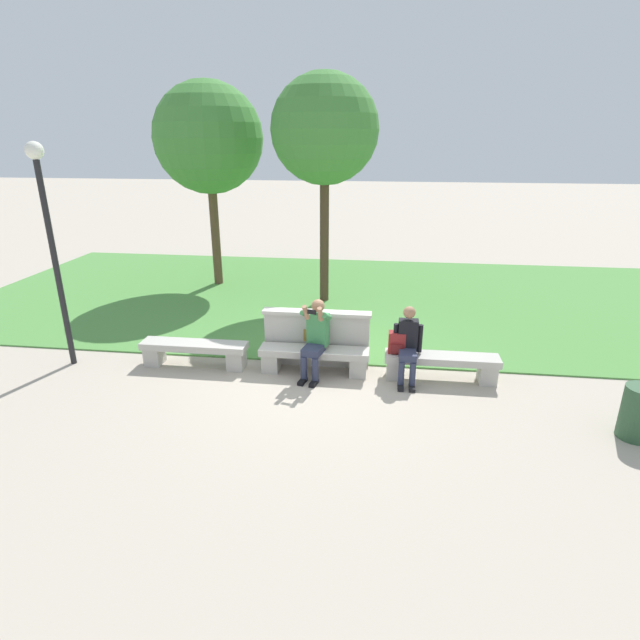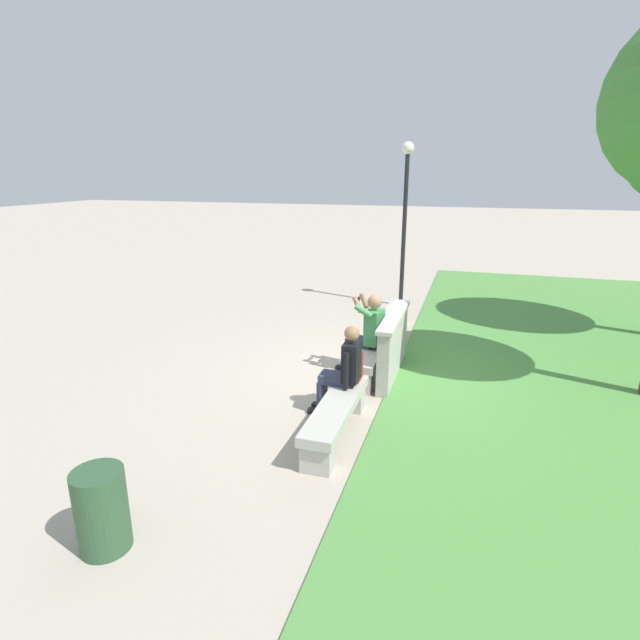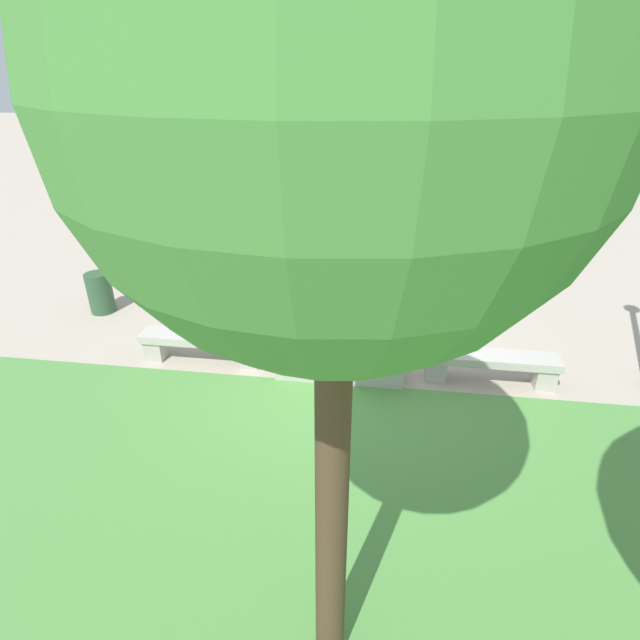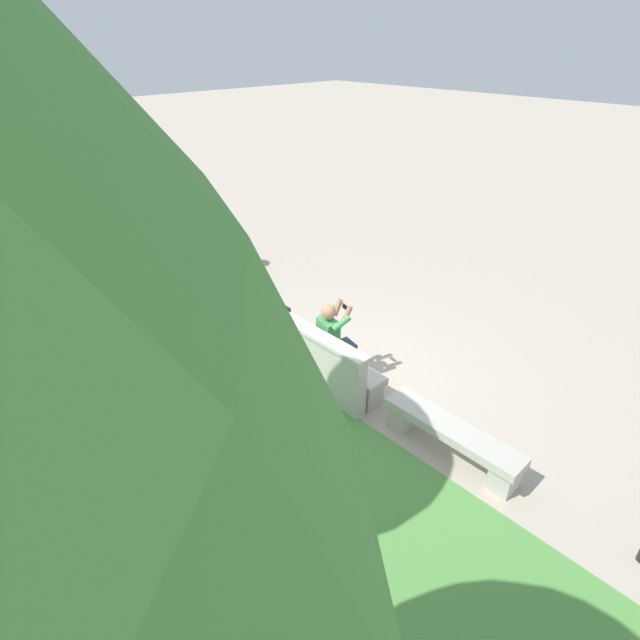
{
  "view_description": "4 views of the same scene",
  "coord_description": "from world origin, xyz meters",
  "px_view_note": "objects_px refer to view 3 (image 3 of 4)",
  "views": [
    {
      "loc": [
        1.09,
        -7.73,
        3.84
      ],
      "look_at": [
        0.13,
        -0.22,
        1.06
      ],
      "focal_mm": 28.0,
      "sensor_mm": 36.0,
      "label": 1
    },
    {
      "loc": [
        7.47,
        1.45,
        3.16
      ],
      "look_at": [
        0.52,
        -0.71,
        0.97
      ],
      "focal_mm": 28.0,
      "sensor_mm": 36.0,
      "label": 2
    },
    {
      "loc": [
        -0.54,
        6.3,
        4.1
      ],
      "look_at": [
        0.34,
        -0.18,
        0.74
      ],
      "focal_mm": 28.0,
      "sensor_mm": 36.0,
      "label": 3
    },
    {
      "loc": [
        -4.44,
        4.44,
        4.71
      ],
      "look_at": [
        0.51,
        -0.21,
        0.79
      ],
      "focal_mm": 28.0,
      "sensor_mm": 36.0,
      "label": 4
    }
  ],
  "objects_px": {
    "bench_mid": "(202,344)",
    "person_photographer": "(340,325)",
    "bench_main": "(491,364)",
    "bench_near": "(341,353)",
    "tree_behind_wall": "(338,98)",
    "person_distant": "(238,322)",
    "backpack": "(248,328)",
    "trash_bin": "(100,293)"
  },
  "relations": [
    {
      "from": "bench_mid",
      "to": "person_photographer",
      "type": "height_order",
      "value": "person_photographer"
    },
    {
      "from": "bench_mid",
      "to": "bench_main",
      "type": "bearing_deg",
      "value": 180.0
    },
    {
      "from": "bench_near",
      "to": "tree_behind_wall",
      "type": "bearing_deg",
      "value": 94.38
    },
    {
      "from": "person_photographer",
      "to": "person_distant",
      "type": "xyz_separation_m",
      "value": [
        1.52,
        0.01,
        -0.06
      ]
    },
    {
      "from": "bench_main",
      "to": "person_photographer",
      "type": "distance_m",
      "value": 2.22
    },
    {
      "from": "bench_main",
      "to": "person_photographer",
      "type": "relative_size",
      "value": 1.42
    },
    {
      "from": "person_distant",
      "to": "backpack",
      "type": "relative_size",
      "value": 2.94
    },
    {
      "from": "bench_main",
      "to": "backpack",
      "type": "distance_m",
      "value": 3.54
    },
    {
      "from": "person_photographer",
      "to": "bench_near",
      "type": "bearing_deg",
      "value": 116.08
    },
    {
      "from": "person_photographer",
      "to": "tree_behind_wall",
      "type": "height_order",
      "value": "tree_behind_wall"
    },
    {
      "from": "tree_behind_wall",
      "to": "person_distant",
      "type": "bearing_deg",
      "value": -65.44
    },
    {
      "from": "bench_near",
      "to": "tree_behind_wall",
      "type": "relative_size",
      "value": 0.36
    },
    {
      "from": "person_photographer",
      "to": "person_distant",
      "type": "relative_size",
      "value": 1.05
    },
    {
      "from": "person_photographer",
      "to": "tree_behind_wall",
      "type": "xyz_separation_m",
      "value": [
        -0.35,
        4.1,
        3.24
      ]
    },
    {
      "from": "bench_main",
      "to": "bench_near",
      "type": "relative_size",
      "value": 1.0
    },
    {
      "from": "bench_main",
      "to": "backpack",
      "type": "height_order",
      "value": "backpack"
    },
    {
      "from": "backpack",
      "to": "person_photographer",
      "type": "bearing_deg",
      "value": -175.89
    },
    {
      "from": "bench_main",
      "to": "person_distant",
      "type": "bearing_deg",
      "value": -1.03
    },
    {
      "from": "tree_behind_wall",
      "to": "person_photographer",
      "type": "bearing_deg",
      "value": -85.19
    },
    {
      "from": "bench_main",
      "to": "bench_mid",
      "type": "distance_m",
      "value": 4.28
    },
    {
      "from": "bench_mid",
      "to": "person_photographer",
      "type": "distance_m",
      "value": 2.15
    },
    {
      "from": "bench_near",
      "to": "backpack",
      "type": "relative_size",
      "value": 4.38
    },
    {
      "from": "bench_main",
      "to": "tree_behind_wall",
      "type": "xyz_separation_m",
      "value": [
        1.83,
        4.03,
        3.68
      ]
    },
    {
      "from": "tree_behind_wall",
      "to": "trash_bin",
      "type": "bearing_deg",
      "value": -48.06
    },
    {
      "from": "bench_mid",
      "to": "person_distant",
      "type": "relative_size",
      "value": 1.49
    },
    {
      "from": "person_distant",
      "to": "trash_bin",
      "type": "bearing_deg",
      "value": -24.02
    },
    {
      "from": "person_distant",
      "to": "tree_behind_wall",
      "type": "relative_size",
      "value": 0.24
    },
    {
      "from": "bench_main",
      "to": "tree_behind_wall",
      "type": "distance_m",
      "value": 5.75
    },
    {
      "from": "bench_near",
      "to": "trash_bin",
      "type": "xyz_separation_m",
      "value": [
        4.58,
        -1.41,
        0.08
      ]
    },
    {
      "from": "person_distant",
      "to": "trash_bin",
      "type": "relative_size",
      "value": 1.68
    },
    {
      "from": "backpack",
      "to": "bench_near",
      "type": "bearing_deg",
      "value": -179.11
    },
    {
      "from": "bench_main",
      "to": "person_photographer",
      "type": "bearing_deg",
      "value": -1.99
    },
    {
      "from": "bench_near",
      "to": "person_distant",
      "type": "xyz_separation_m",
      "value": [
        1.56,
        -0.07,
        0.37
      ]
    },
    {
      "from": "backpack",
      "to": "trash_bin",
      "type": "xyz_separation_m",
      "value": [
        3.19,
        -1.43,
        -0.25
      ]
    },
    {
      "from": "bench_near",
      "to": "trash_bin",
      "type": "distance_m",
      "value": 4.79
    },
    {
      "from": "person_photographer",
      "to": "backpack",
      "type": "xyz_separation_m",
      "value": [
        1.35,
        0.1,
        -0.11
      ]
    },
    {
      "from": "bench_main",
      "to": "trash_bin",
      "type": "relative_size",
      "value": 2.5
    },
    {
      "from": "person_photographer",
      "to": "bench_main",
      "type": "bearing_deg",
      "value": 178.01
    },
    {
      "from": "bench_near",
      "to": "person_photographer",
      "type": "relative_size",
      "value": 1.42
    },
    {
      "from": "backpack",
      "to": "tree_behind_wall",
      "type": "height_order",
      "value": "tree_behind_wall"
    },
    {
      "from": "person_distant",
      "to": "tree_behind_wall",
      "type": "xyz_separation_m",
      "value": [
        -1.87,
        4.09,
        3.3
      ]
    },
    {
      "from": "bench_main",
      "to": "bench_near",
      "type": "height_order",
      "value": "same"
    }
  ]
}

